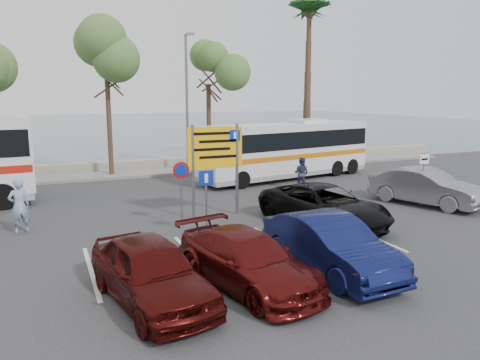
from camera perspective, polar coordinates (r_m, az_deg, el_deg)
name	(u,v)px	position (r m, az deg, el deg)	size (l,w,h in m)	color
ground	(221,243)	(15.22, -2.37, -7.63)	(120.00, 120.00, 0.00)	#2E2E30
kerb_strip	(138,174)	(28.40, -12.36, 0.77)	(44.00, 2.40, 0.15)	gray
seawall	(132,165)	(30.31, -13.08, 1.77)	(48.00, 0.80, 0.60)	gray
sea	(79,126)	(73.88, -19.06, 6.19)	(140.00, 140.00, 0.00)	#415869
tree_mid	(106,59)	(27.86, -16.02, 14.02)	(3.20, 3.20, 8.00)	#382619
tree_right	(208,70)	(29.21, -3.90, 13.25)	(3.20, 3.20, 7.40)	#382619
palm_tree	(309,14)	(32.56, 8.46, 19.42)	(4.80, 4.80, 11.20)	#382619
street_lamp_right	(187,96)	(28.25, -6.45, 10.12)	(0.45, 1.15, 8.01)	slate
direction_sign	(215,155)	(17.96, -3.02, 3.11)	(2.20, 0.12, 3.60)	slate
sign_no_stop	(181,183)	(16.85, -7.18, -0.39)	(0.60, 0.08, 2.35)	slate
sign_parking	(206,194)	(15.49, -4.14, -1.69)	(0.50, 0.07, 2.25)	slate
sign_taxi	(423,173)	(21.40, 21.44, 0.85)	(0.50, 0.07, 2.20)	slate
lane_markings	(196,257)	(13.97, -5.35, -9.32)	(12.02, 4.20, 0.01)	silver
coach_bus_right	(286,152)	(26.44, 5.62, 3.47)	(10.86, 4.29, 3.31)	silver
car_blue	(330,245)	(12.80, 10.89, -7.77)	(1.60, 4.59, 1.51)	#0F1649
car_maroon	(248,260)	(11.72, 0.92, -9.75)	(1.88, 4.62, 1.34)	#540F0E
car_red	(151,271)	(11.00, -10.80, -10.86)	(1.78, 4.42, 1.51)	#420B09
suv_black	(324,205)	(17.29, 10.18, -3.05)	(2.43, 5.28, 1.47)	black
car_silver_b	(426,187)	(21.65, 21.69, -0.79)	(1.65, 4.74, 1.56)	gray
pedestrian_near	(19,206)	(17.71, -25.32, -2.86)	(0.69, 0.46, 1.90)	#839BBF
pedestrian_far	(301,173)	(23.61, 7.49, 0.81)	(0.78, 0.61, 1.61)	#31344A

